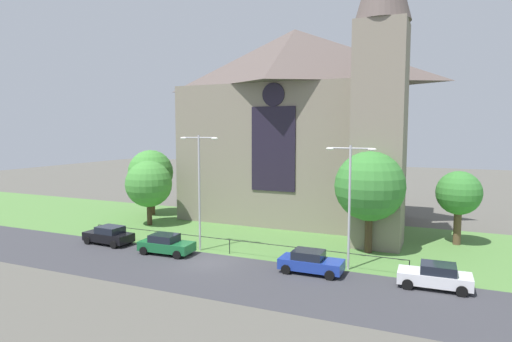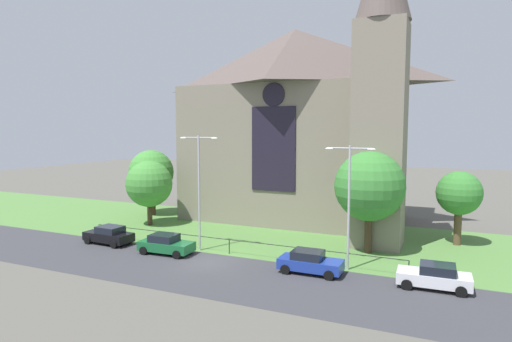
% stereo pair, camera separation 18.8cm
% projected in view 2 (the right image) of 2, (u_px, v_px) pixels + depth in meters
% --- Properties ---
extents(ground, '(160.00, 160.00, 0.00)m').
position_uv_depth(ground, '(263.00, 232.00, 40.29)').
color(ground, '#56544C').
extents(road_asphalt, '(120.00, 8.00, 0.01)m').
position_uv_depth(road_asphalt, '(194.00, 270.00, 29.38)').
color(road_asphalt, '#38383D').
rests_on(road_asphalt, ground).
extents(grass_verge, '(120.00, 20.00, 0.01)m').
position_uv_depth(grass_verge, '(255.00, 237.00, 38.47)').
color(grass_verge, '#517F3D').
rests_on(grass_verge, ground).
extents(church_building, '(23.20, 16.20, 26.00)m').
position_uv_depth(church_building, '(300.00, 123.00, 45.27)').
color(church_building, gray).
rests_on(church_building, ground).
extents(iron_railing, '(26.26, 0.07, 1.13)m').
position_uv_depth(iron_railing, '(229.00, 242.00, 33.25)').
color(iron_railing, black).
rests_on(iron_railing, ground).
extents(tree_left_near, '(4.61, 4.61, 6.46)m').
position_uv_depth(tree_left_near, '(149.00, 184.00, 43.04)').
color(tree_left_near, '#423021').
rests_on(tree_left_near, ground).
extents(tree_right_far, '(3.62, 3.62, 6.15)m').
position_uv_depth(tree_right_far, '(459.00, 194.00, 35.55)').
color(tree_right_far, brown).
rests_on(tree_right_far, ground).
extents(tree_right_near, '(5.38, 5.38, 7.90)m').
position_uv_depth(tree_right_near, '(370.00, 186.00, 33.17)').
color(tree_right_near, '#423021').
rests_on(tree_right_near, ground).
extents(tree_left_far, '(4.97, 4.97, 7.27)m').
position_uv_depth(tree_left_far, '(151.00, 173.00, 48.35)').
color(tree_left_far, '#4C3823').
rests_on(tree_left_far, ground).
extents(streetlamp_near, '(3.37, 0.26, 9.11)m').
position_uv_depth(streetlamp_near, '(199.00, 179.00, 33.75)').
color(streetlamp_near, '#B2B2B7').
rests_on(streetlamp_near, ground).
extents(streetlamp_far, '(3.37, 0.26, 8.50)m').
position_uv_depth(streetlamp_far, '(349.00, 192.00, 29.03)').
color(streetlamp_far, '#B2B2B7').
rests_on(streetlamp_far, ground).
extents(parked_car_black, '(4.28, 2.20, 1.51)m').
position_uv_depth(parked_car_black, '(109.00, 235.00, 36.17)').
color(parked_car_black, black).
rests_on(parked_car_black, ground).
extents(parked_car_green, '(4.27, 2.17, 1.51)m').
position_uv_depth(parked_car_green, '(166.00, 244.00, 33.28)').
color(parked_car_green, '#196033').
rests_on(parked_car_green, ground).
extents(parked_car_blue, '(4.21, 2.05, 1.51)m').
position_uv_depth(parked_car_blue, '(310.00, 262.00, 28.80)').
color(parked_car_blue, '#1E3899').
rests_on(parked_car_blue, ground).
extents(parked_car_white, '(4.25, 2.12, 1.51)m').
position_uv_depth(parked_car_white, '(435.00, 276.00, 25.98)').
color(parked_car_white, silver).
rests_on(parked_car_white, ground).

